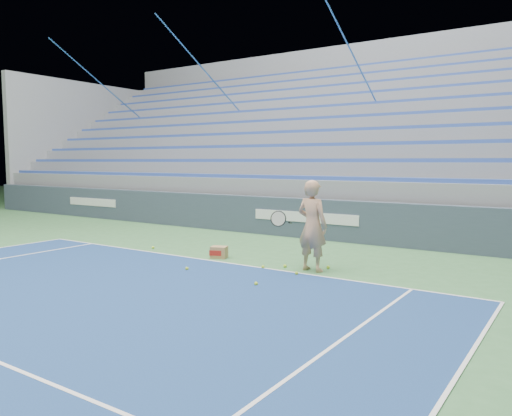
{
  "coord_description": "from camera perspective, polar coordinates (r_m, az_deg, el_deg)",
  "views": [
    {
      "loc": [
        6.48,
        3.67,
        2.15
      ],
      "look_at": [
        0.65,
        12.38,
        1.15
      ],
      "focal_mm": 35.0,
      "sensor_mm": 36.0,
      "label": 1
    }
  ],
  "objects": [
    {
      "name": "tennis_ball_5",
      "position": [
        8.69,
        0.0,
        -8.64
      ],
      "size": [
        0.07,
        0.07,
        0.07
      ],
      "primitive_type": "sphere",
      "color": "#C0E12E",
      "rests_on": "ground"
    },
    {
      "name": "tennis_ball_2",
      "position": [
        9.95,
        -7.9,
        -6.88
      ],
      "size": [
        0.07,
        0.07,
        0.07
      ],
      "primitive_type": "sphere",
      "color": "#C0E12E",
      "rests_on": "ground"
    },
    {
      "name": "tennis_ball_3",
      "position": [
        10.01,
        0.81,
        -6.76
      ],
      "size": [
        0.07,
        0.07,
        0.07
      ],
      "primitive_type": "sphere",
      "color": "#C0E12E",
      "rests_on": "ground"
    },
    {
      "name": "ball_box",
      "position": [
        11.09,
        -4.25,
        -5.06
      ],
      "size": [
        0.41,
        0.37,
        0.26
      ],
      "color": "#9E794C",
      "rests_on": "ground"
    },
    {
      "name": "tennis_ball_0",
      "position": [
        12.46,
        -11.68,
        -4.45
      ],
      "size": [
        0.07,
        0.07,
        0.07
      ],
      "primitive_type": "sphere",
      "color": "#C0E12E",
      "rests_on": "ground"
    },
    {
      "name": "tennis_ball_1",
      "position": [
        9.49,
        4.66,
        -7.45
      ],
      "size": [
        0.07,
        0.07,
        0.07
      ],
      "primitive_type": "sphere",
      "color": "#C0E12E",
      "rests_on": "ground"
    },
    {
      "name": "tennis_player",
      "position": [
        9.73,
        6.43,
        -2.02
      ],
      "size": [
        0.96,
        0.87,
        1.78
      ],
      "color": "tan",
      "rests_on": "ground"
    },
    {
      "name": "sponsor_barrier",
      "position": [
        13.91,
        5.83,
        -1.18
      ],
      "size": [
        30.0,
        0.32,
        1.1
      ],
      "color": "#364353",
      "rests_on": "ground"
    },
    {
      "name": "tennis_ball_6",
      "position": [
        10.09,
        8.25,
        -6.71
      ],
      "size": [
        0.07,
        0.07,
        0.07
      ],
      "primitive_type": "sphere",
      "color": "#C0E12E",
      "rests_on": "ground"
    },
    {
      "name": "bleachers",
      "position": [
        19.06,
        14.02,
        5.9
      ],
      "size": [
        31.0,
        9.15,
        7.3
      ],
      "color": "gray",
      "rests_on": "ground"
    },
    {
      "name": "tennis_ball_4",
      "position": [
        10.11,
        3.33,
        -6.64
      ],
      "size": [
        0.07,
        0.07,
        0.07
      ],
      "primitive_type": "sphere",
      "color": "#C0E12E",
      "rests_on": "ground"
    }
  ]
}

